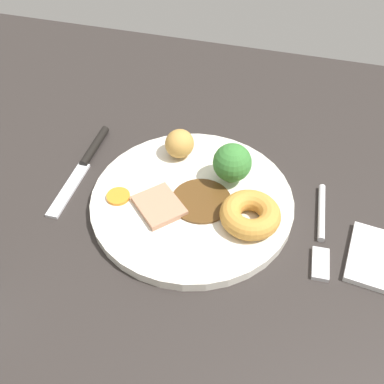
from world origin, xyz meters
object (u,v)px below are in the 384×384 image
(roast_potato_left, at_px, (180,144))
(fork, at_px, (321,232))
(knife, at_px, (86,161))
(dinner_plate, at_px, (192,201))
(meat_slice_main, at_px, (159,206))
(yorkshire_pudding, at_px, (250,215))
(carrot_coin_front, at_px, (118,196))
(broccoli_floret, at_px, (232,163))

(roast_potato_left, height_order, fork, roast_potato_left)
(roast_potato_left, xyz_separation_m, knife, (0.13, 0.04, -0.03))
(dinner_plate, xyz_separation_m, roast_potato_left, (0.04, -0.08, 0.03))
(dinner_plate, relative_size, meat_slice_main, 4.36)
(dinner_plate, bearing_deg, meat_slice_main, 39.66)
(yorkshire_pudding, distance_m, roast_potato_left, 0.16)
(yorkshire_pudding, bearing_deg, meat_slice_main, 4.31)
(yorkshire_pudding, xyz_separation_m, fork, (-0.09, -0.02, -0.02))
(roast_potato_left, distance_m, fork, 0.23)
(meat_slice_main, relative_size, fork, 0.40)
(yorkshire_pudding, bearing_deg, knife, -12.68)
(yorkshire_pudding, xyz_separation_m, carrot_coin_front, (0.17, 0.01, -0.01))
(roast_potato_left, height_order, broccoli_floret, broccoli_floret)
(dinner_plate, bearing_deg, broccoli_floret, -132.20)
(carrot_coin_front, bearing_deg, fork, -175.11)
(carrot_coin_front, relative_size, fork, 0.20)
(broccoli_floret, xyz_separation_m, fork, (-0.13, 0.05, -0.04))
(dinner_plate, xyz_separation_m, carrot_coin_front, (0.09, 0.03, 0.01))
(roast_potato_left, bearing_deg, fork, 158.70)
(broccoli_floret, bearing_deg, dinner_plate, 47.80)
(broccoli_floret, bearing_deg, yorkshire_pudding, 119.73)
(dinner_plate, relative_size, yorkshire_pudding, 3.52)
(carrot_coin_front, height_order, knife, carrot_coin_front)
(meat_slice_main, height_order, roast_potato_left, roast_potato_left)
(dinner_plate, relative_size, broccoli_floret, 4.65)
(meat_slice_main, bearing_deg, dinner_plate, -140.34)
(meat_slice_main, relative_size, roast_potato_left, 1.41)
(dinner_plate, height_order, yorkshire_pudding, yorkshire_pudding)
(meat_slice_main, relative_size, knife, 0.33)
(meat_slice_main, bearing_deg, broccoli_floret, -135.66)
(broccoli_floret, distance_m, fork, 0.14)
(broccoli_floret, distance_m, knife, 0.22)
(yorkshire_pudding, relative_size, roast_potato_left, 1.74)
(dinner_plate, height_order, meat_slice_main, meat_slice_main)
(dinner_plate, distance_m, yorkshire_pudding, 0.09)
(dinner_plate, relative_size, roast_potato_left, 6.13)
(fork, bearing_deg, roast_potato_left, -114.90)
(broccoli_floret, bearing_deg, fork, 158.40)
(yorkshire_pudding, xyz_separation_m, roast_potato_left, (0.12, -0.10, 0.01))
(carrot_coin_front, distance_m, fork, 0.26)
(roast_potato_left, height_order, carrot_coin_front, roast_potato_left)
(meat_slice_main, relative_size, broccoli_floret, 1.07)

